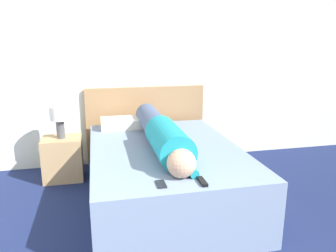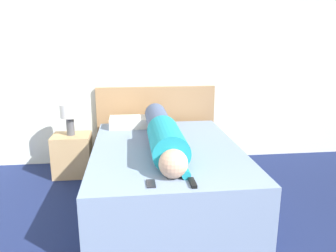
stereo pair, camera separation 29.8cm
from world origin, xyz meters
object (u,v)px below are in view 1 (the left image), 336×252
at_px(bed, 165,174).
at_px(person_lying, 162,134).
at_px(pillow_near_headboard, 127,123).
at_px(nightstand, 63,158).
at_px(tv_remote, 202,182).
at_px(table_lamp, 59,116).
at_px(cell_phone, 161,184).

distance_m(bed, person_lying, 0.42).
xyz_separation_m(bed, pillow_near_headboard, (-0.29, 0.81, 0.34)).
height_order(nightstand, tv_remote, tv_remote).
distance_m(pillow_near_headboard, tv_remote, 1.73).
distance_m(nightstand, pillow_near_headboard, 0.84).
relative_size(bed, table_lamp, 5.46).
distance_m(nightstand, cell_phone, 1.85).
bearing_deg(bed, table_lamp, 142.97).
bearing_deg(pillow_near_headboard, cell_phone, -87.24).
xyz_separation_m(table_lamp, pillow_near_headboard, (0.75, 0.03, -0.12)).
height_order(table_lamp, cell_phone, table_lamp).
distance_m(table_lamp, tv_remote, 2.02).
bearing_deg(pillow_near_headboard, bed, -70.62).
xyz_separation_m(nightstand, pillow_near_headboard, (0.75, 0.03, 0.38)).
relative_size(person_lying, pillow_near_headboard, 2.99).
bearing_deg(nightstand, table_lamp, 0.00).
height_order(person_lying, tv_remote, person_lying).
bearing_deg(person_lying, nightstand, 142.00).
bearing_deg(nightstand, person_lying, -38.00).
bearing_deg(nightstand, bed, -37.03).
bearing_deg(pillow_near_headboard, table_lamp, -177.76).
bearing_deg(tv_remote, bed, 96.07).
distance_m(tv_remote, cell_phone, 0.30).
bearing_deg(table_lamp, tv_remote, -55.71).
bearing_deg(tv_remote, pillow_near_headboard, 102.65).
bearing_deg(person_lying, pillow_near_headboard, 107.44).
xyz_separation_m(person_lying, cell_phone, (-0.18, -0.83, -0.13)).
distance_m(table_lamp, cell_phone, 1.83).
distance_m(bed, table_lamp, 1.38).
height_order(bed, nightstand, bed).
bearing_deg(pillow_near_headboard, person_lying, -72.56).
relative_size(nightstand, tv_remote, 3.30).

